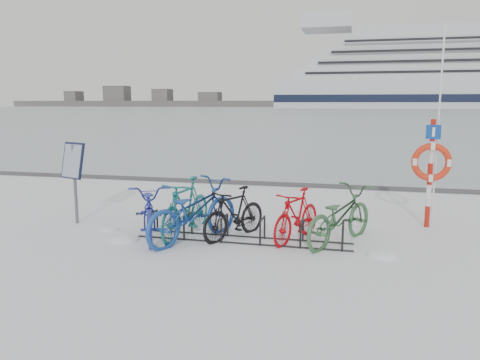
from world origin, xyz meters
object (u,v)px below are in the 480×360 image
lifebuoy_station (431,162)px  cruise_ferry (450,77)px  bike_rack (243,231)px  info_board (73,165)px

lifebuoy_station → cruise_ferry: bearing=79.5°
bike_rack → lifebuoy_station: bearing=27.1°
cruise_ferry → bike_rack: bearing=-101.3°
lifebuoy_station → cruise_ferry: 206.74m
bike_rack → info_board: size_ratio=2.33×
bike_rack → info_board: (-3.73, 0.42, 1.06)m
info_board → cruise_ferry: (44.69, 204.33, 11.76)m
lifebuoy_station → cruise_ferry: size_ratio=0.03×
info_board → cruise_ferry: cruise_ferry is taller
bike_rack → cruise_ferry: 209.20m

